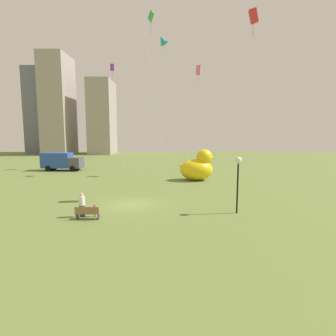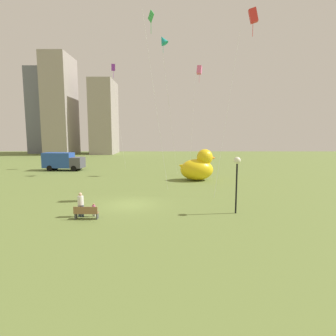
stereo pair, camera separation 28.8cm
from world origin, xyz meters
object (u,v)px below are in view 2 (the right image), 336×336
at_px(kite_teal, 163,40).
at_px(lamppost, 237,169).
at_px(kite_red, 253,17).
at_px(person_adult, 81,203).
at_px(kite_green, 152,27).
at_px(person_child, 94,209).
at_px(park_bench, 86,212).
at_px(box_truck, 63,161).
at_px(kite_pink, 199,71).
at_px(giant_inflatable_duck, 198,167).
at_px(kite_purple, 114,68).

bearing_deg(kite_teal, lamppost, -74.08).
bearing_deg(lamppost, kite_red, 66.41).
height_order(person_adult, kite_green, kite_green).
distance_m(person_child, kite_red, 20.70).
xyz_separation_m(park_bench, kite_teal, (4.93, 21.30, 18.27)).
bearing_deg(park_bench, kite_teal, 76.97).
relative_size(box_truck, kite_red, 0.39).
xyz_separation_m(person_adult, kite_pink, (10.47, 19.99, 13.55)).
bearing_deg(person_child, giant_inflatable_duck, 59.09).
distance_m(person_adult, box_truck, 26.86).
bearing_deg(giant_inflatable_duck, park_bench, -120.88).
distance_m(giant_inflatable_duck, kite_red, 17.11).
bearing_deg(box_truck, kite_pink, -12.17).
bearing_deg(person_adult, kite_green, 66.49).
bearing_deg(giant_inflatable_duck, lamppost, -85.24).
bearing_deg(kite_teal, kite_green, -95.41).
bearing_deg(kite_pink, lamppost, -87.97).
relative_size(giant_inflatable_duck, box_truck, 0.74).
relative_size(park_bench, box_truck, 0.26).
bearing_deg(kite_teal, park_bench, -103.03).
height_order(person_adult, kite_purple, kite_purple).
distance_m(giant_inflatable_duck, kite_green, 16.56).
xyz_separation_m(kite_teal, kite_pink, (5.00, -0.72, -4.25)).
bearing_deg(person_child, kite_green, 70.78).
distance_m(person_child, kite_teal, 27.94).
distance_m(park_bench, person_adult, 0.93).
relative_size(person_adult, box_truck, 0.27).
relative_size(giant_inflatable_duck, kite_purple, 0.27).
height_order(lamppost, kite_pink, kite_pink).
distance_m(giant_inflatable_duck, lamppost, 14.48).
height_order(kite_teal, kite_pink, kite_teal).
xyz_separation_m(person_adult, kite_red, (13.47, 6.14, 14.84)).
xyz_separation_m(giant_inflatable_duck, lamppost, (1.19, -14.34, 1.63)).
relative_size(person_child, kite_green, 0.05).
relative_size(lamppost, kite_purple, 0.24).
distance_m(lamppost, kite_teal, 25.82).
xyz_separation_m(person_adult, giant_inflatable_duck, (9.95, 15.15, 0.73)).
bearing_deg(kite_green, lamppost, -54.94).
bearing_deg(kite_pink, kite_teal, 171.75).
relative_size(person_child, kite_teal, 0.05).
height_order(park_bench, person_adult, person_adult).
bearing_deg(giant_inflatable_duck, person_child, -120.91).
height_order(kite_purple, kite_green, kite_green).
xyz_separation_m(person_child, kite_teal, (4.57, 20.68, 18.22)).
distance_m(person_child, kite_purple, 32.14).
bearing_deg(person_adult, kite_red, 24.49).
bearing_deg(giant_inflatable_duck, kite_red, -68.67).
height_order(person_adult, kite_red, kite_red).
bearing_deg(person_adult, kite_teal, 75.21).
distance_m(box_truck, kite_green, 25.81).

